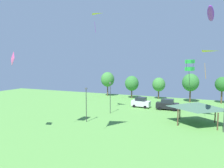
{
  "coord_description": "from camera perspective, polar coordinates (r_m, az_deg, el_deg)",
  "views": [
    {
      "loc": [
        4.88,
        0.49,
        9.6
      ],
      "look_at": [
        -0.88,
        14.17,
        8.14
      ],
      "focal_mm": 32.0,
      "sensor_mm": 36.0,
      "label": 1
    }
  ],
  "objects": [
    {
      "name": "treeline_tree_1",
      "position": [
        57.03,
        5.68,
        0.17
      ],
      "size": [
        3.89,
        3.89,
        6.38
      ],
      "color": "brown",
      "rests_on": "ground"
    },
    {
      "name": "kite_flying_8",
      "position": [
        35.49,
        24.22,
        7.17
      ],
      "size": [
        3.1,
        3.17,
        3.85
      ],
      "color": "yellow"
    },
    {
      "name": "parked_car_second_from_left",
      "position": [
        44.11,
        15.55,
        -5.66
      ],
      "size": [
        4.7,
        2.18,
        2.3
      ],
      "rotation": [
        0.0,
        0.0,
        0.02
      ],
      "color": "black",
      "rests_on": "ground"
    },
    {
      "name": "light_post_1",
      "position": [
        39.15,
        -0.52,
        -3.41
      ],
      "size": [
        0.36,
        0.2,
        6.13
      ],
      "color": "#2D2D33",
      "rests_on": "ground"
    },
    {
      "name": "treeline_tree_4",
      "position": [
        55.75,
        28.96,
        -0.08
      ],
      "size": [
        3.29,
        3.29,
        6.59
      ],
      "color": "brown",
      "rests_on": "ground"
    },
    {
      "name": "kite_flying_2",
      "position": [
        32.34,
        21.33,
        5.01
      ],
      "size": [
        1.39,
        1.4,
        3.98
      ],
      "color": "green"
    },
    {
      "name": "treeline_tree_3",
      "position": [
        54.31,
        21.53,
        0.41
      ],
      "size": [
        4.09,
        4.09,
        7.31
      ],
      "color": "brown",
      "rests_on": "ground"
    },
    {
      "name": "kite_flying_0",
      "position": [
        29.51,
        -26.51,
        6.51
      ],
      "size": [
        1.63,
        0.92,
        1.82
      ],
      "color": "#E54C93"
    },
    {
      "name": "park_pavilion",
      "position": [
        34.96,
        23.24,
        -5.6
      ],
      "size": [
        7.2,
        5.52,
        3.6
      ],
      "color": "brown",
      "rests_on": "ground"
    },
    {
      "name": "treeline_tree_0",
      "position": [
        60.96,
        -1.26,
        1.31
      ],
      "size": [
        4.08,
        4.08,
        7.29
      ],
      "color": "brown",
      "rests_on": "ground"
    },
    {
      "name": "parked_car_leftmost",
      "position": [
        45.35,
        8.25,
        -5.19
      ],
      "size": [
        4.26,
        2.19,
        2.33
      ],
      "rotation": [
        0.0,
        0.0,
        -0.08
      ],
      "color": "silver",
      "rests_on": "ground"
    },
    {
      "name": "light_post_3",
      "position": [
        33.61,
        -7.38,
        -5.28
      ],
      "size": [
        0.36,
        0.2,
        5.77
      ],
      "color": "#2D2D33",
      "rests_on": "ground"
    },
    {
      "name": "light_post_2",
      "position": [
        32.46,
        29.45,
        -6.61
      ],
      "size": [
        0.36,
        0.2,
        5.49
      ],
      "color": "#2D2D33",
      "rests_on": "ground"
    },
    {
      "name": "kite_flying_6",
      "position": [
        27.29,
        26.36,
        17.57
      ],
      "size": [
        1.12,
        3.44,
        1.73
      ],
      "color": "purple"
    },
    {
      "name": "treeline_tree_2",
      "position": [
        56.99,
        13.22,
        -0.15
      ],
      "size": [
        3.53,
        3.53,
        5.99
      ],
      "color": "brown",
      "rests_on": "ground"
    },
    {
      "name": "kite_flying_3",
      "position": [
        38.44,
        -5.52,
        18.37
      ],
      "size": [
        2.21,
        1.77,
        2.74
      ],
      "color": "yellow"
    }
  ]
}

